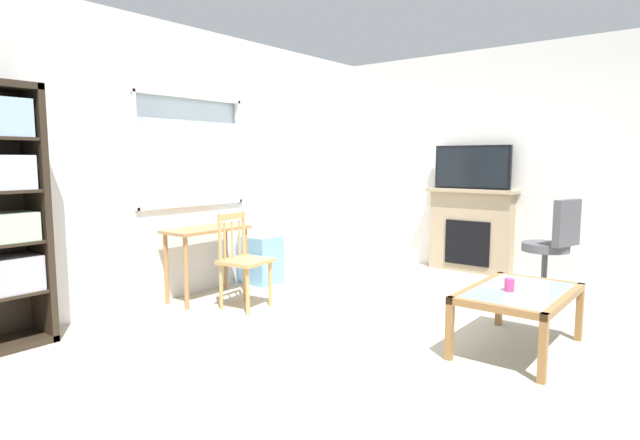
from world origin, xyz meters
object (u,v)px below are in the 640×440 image
office_chair (553,241)px  sippy_cup (509,285)px  wooden_chair (243,259)px  plastic_drawer_unit (261,259)px  desk_under_window (207,241)px  tv (472,167)px  coffee_table (519,298)px  fireplace (470,230)px

office_chair → sippy_cup: 1.99m
wooden_chair → plastic_drawer_unit: 1.00m
desk_under_window → tv: tv is taller
plastic_drawer_unit → coffee_table: size_ratio=0.52×
fireplace → tv: size_ratio=1.19×
plastic_drawer_unit → coffee_table: plastic_drawer_unit is taller
desk_under_window → wooden_chair: wooden_chair is taller
tv → office_chair: tv is taller
coffee_table → tv: bearing=29.7°
wooden_chair → coffee_table: (0.49, -2.42, -0.07)m
tv → coffee_table: 2.88m
desk_under_window → plastic_drawer_unit: bearing=3.5°
plastic_drawer_unit → office_chair: 3.17m
wooden_chair → sippy_cup: (0.42, -2.37, 0.04)m
tv → sippy_cup: size_ratio=10.60×
desk_under_window → office_chair: office_chair is taller
plastic_drawer_unit → sippy_cup: (-0.38, -2.93, 0.23)m
fireplace → office_chair: bearing=-113.5°
desk_under_window → sippy_cup: bearing=-81.6°
tv → coffee_table: size_ratio=0.91×
tv → desk_under_window: bearing=151.1°
desk_under_window → office_chair: bearing=-48.2°
coffee_table → plastic_drawer_unit: bearing=84.0°
desk_under_window → coffee_table: size_ratio=0.82×
wooden_chair → fireplace: (2.88, -1.07, 0.06)m
office_chair → wooden_chair: bearing=137.9°
office_chair → fireplace: bearing=66.5°
desk_under_window → fireplace: bearing=-28.8°
desk_under_window → sippy_cup: (0.42, -2.88, -0.09)m
tv → office_chair: bearing=-112.7°
sippy_cup → coffee_table: bearing=-36.3°
fireplace → office_chair: (-0.48, -1.10, 0.03)m
sippy_cup → wooden_chair: bearing=100.1°
plastic_drawer_unit → fireplace: size_ratio=0.48×
plastic_drawer_unit → desk_under_window: bearing=-176.5°
office_chair → coffee_table: size_ratio=0.96×
office_chair → coffee_table: (-1.91, -0.25, -0.16)m
desk_under_window → plastic_drawer_unit: 0.87m
tv → office_chair: (-0.46, -1.10, -0.76)m
desk_under_window → tv: 3.35m
fireplace → sippy_cup: bearing=-152.1°
fireplace → wooden_chair: bearing=159.6°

